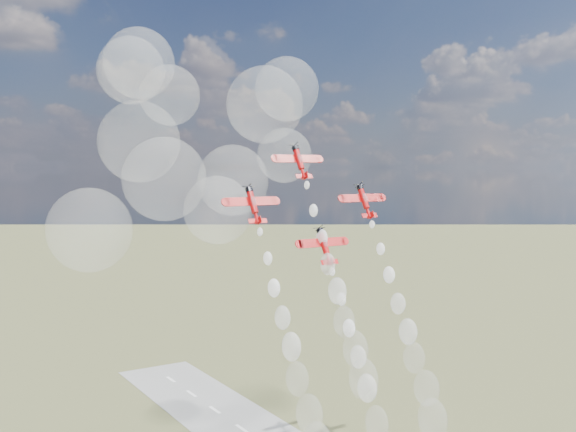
{
  "coord_description": "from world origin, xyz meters",
  "views": [
    {
      "loc": [
        -100.44,
        -118.12,
        84.68
      ],
      "look_at": [
        -24.0,
        3.64,
        74.3
      ],
      "focal_mm": 42.0,
      "sensor_mm": 36.0,
      "label": 1
    }
  ],
  "objects_px": {
    "plane_lead": "(299,161)",
    "plane_left": "(253,204)",
    "plane_right": "(364,200)",
    "plane_slot": "(324,245)"
  },
  "relations": [
    {
      "from": "plane_lead",
      "to": "plane_left",
      "type": "height_order",
      "value": "plane_lead"
    },
    {
      "from": "plane_right",
      "to": "plane_slot",
      "type": "relative_size",
      "value": 1.0
    },
    {
      "from": "plane_left",
      "to": "plane_slot",
      "type": "xyz_separation_m",
      "value": [
        14.66,
        -4.91,
        -9.01
      ]
    },
    {
      "from": "plane_lead",
      "to": "plane_left",
      "type": "bearing_deg",
      "value": -161.47
    },
    {
      "from": "plane_left",
      "to": "plane_slot",
      "type": "bearing_deg",
      "value": -18.53
    },
    {
      "from": "plane_left",
      "to": "plane_right",
      "type": "relative_size",
      "value": 1.0
    },
    {
      "from": "plane_lead",
      "to": "plane_left",
      "type": "relative_size",
      "value": 1.0
    },
    {
      "from": "plane_left",
      "to": "plane_right",
      "type": "xyz_separation_m",
      "value": [
        29.32,
        0.0,
        0.0
      ]
    },
    {
      "from": "plane_slot",
      "to": "plane_lead",
      "type": "bearing_deg",
      "value": 90.0
    },
    {
      "from": "plane_slot",
      "to": "plane_left",
      "type": "bearing_deg",
      "value": 161.47
    }
  ]
}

